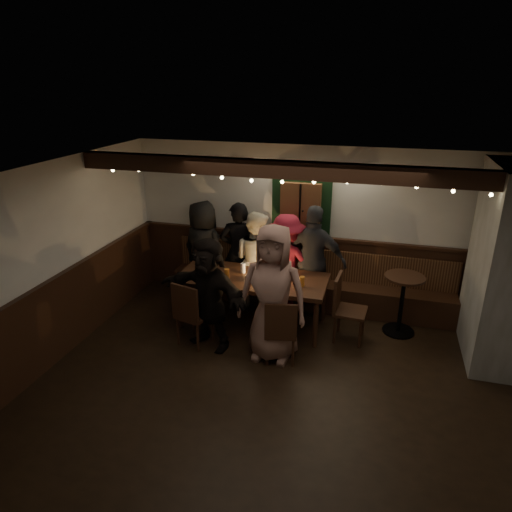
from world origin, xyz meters
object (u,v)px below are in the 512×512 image
(chair_near_right, at_px, (281,328))
(person_c, at_px, (256,259))
(dining_table, at_px, (252,281))
(chair_near_left, at_px, (190,311))
(person_f, at_px, (209,294))
(person_d, at_px, (286,263))
(person_g, at_px, (273,294))
(chair_end, at_px, (344,304))
(high_top, at_px, (402,297))
(person_e, at_px, (314,261))
(person_b, at_px, (239,252))
(person_a, at_px, (204,250))

(chair_near_right, bearing_deg, person_c, 116.40)
(dining_table, relative_size, chair_near_left, 2.30)
(chair_near_left, distance_m, person_f, 0.37)
(dining_table, xyz_separation_m, person_d, (0.38, 0.63, 0.08))
(person_g, bearing_deg, chair_end, 41.48)
(chair_near_left, distance_m, chair_end, 2.17)
(person_c, xyz_separation_m, person_d, (0.51, -0.03, 0.00))
(chair_end, height_order, high_top, chair_end)
(chair_end, height_order, person_e, person_e)
(person_e, bearing_deg, chair_near_left, 51.44)
(chair_end, xyz_separation_m, person_g, (-0.88, -0.72, 0.39))
(person_b, bearing_deg, person_e, 160.36)
(chair_end, height_order, person_g, person_g)
(person_d, xyz_separation_m, person_e, (0.43, 0.01, 0.08))
(person_c, distance_m, person_d, 0.51)
(high_top, height_order, person_c, person_c)
(chair_end, relative_size, person_b, 0.57)
(person_c, relative_size, person_f, 1.00)
(person_g, bearing_deg, person_b, 124.30)
(person_c, bearing_deg, person_a, 20.27)
(chair_end, xyz_separation_m, person_c, (-1.50, 0.70, 0.25))
(person_b, height_order, person_c, person_b)
(chair_near_right, height_order, person_g, person_g)
(person_c, bearing_deg, person_b, 8.65)
(person_c, height_order, person_e, person_e)
(chair_near_right, xyz_separation_m, person_e, (0.17, 1.53, 0.37))
(high_top, relative_size, person_e, 0.51)
(person_b, xyz_separation_m, person_d, (0.83, -0.12, -0.05))
(high_top, bearing_deg, person_d, 171.47)
(person_e, bearing_deg, person_c, 5.46)
(chair_near_right, height_order, person_d, person_d)
(chair_end, relative_size, person_a, 0.58)
(person_d, bearing_deg, dining_table, 52.19)
(person_d, relative_size, person_e, 0.91)
(dining_table, height_order, person_d, person_d)
(person_a, bearing_deg, chair_near_right, 153.83)
(chair_end, distance_m, person_d, 1.23)
(chair_near_left, bearing_deg, person_f, 20.62)
(person_f, bearing_deg, person_e, 68.63)
(person_a, relative_size, person_g, 0.90)
(person_b, relative_size, person_g, 0.91)
(chair_near_right, relative_size, person_c, 0.57)
(high_top, height_order, person_a, person_a)
(dining_table, xyz_separation_m, person_a, (-1.07, 0.73, 0.12))
(chair_near_left, relative_size, chair_end, 0.99)
(chair_end, xyz_separation_m, person_a, (-2.44, 0.77, 0.29))
(high_top, bearing_deg, chair_near_left, -157.57)
(dining_table, distance_m, person_e, 1.05)
(person_d, bearing_deg, person_g, 88.22)
(dining_table, height_order, person_f, person_f)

